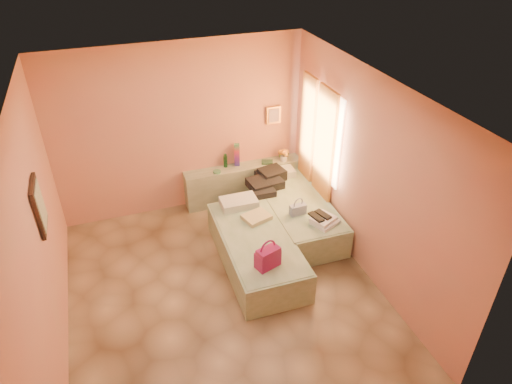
% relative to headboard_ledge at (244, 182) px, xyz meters
% --- Properties ---
extents(ground, '(4.50, 4.50, 0.00)m').
position_rel_headboard_ledge_xyz_m(ground, '(-0.98, -2.10, -0.33)').
color(ground, tan).
rests_on(ground, ground).
extents(room_walls, '(4.02, 4.51, 2.81)m').
position_rel_headboard_ledge_xyz_m(room_walls, '(-0.77, -1.53, 1.46)').
color(room_walls, tan).
rests_on(room_walls, ground).
extents(headboard_ledge, '(2.05, 0.30, 0.65)m').
position_rel_headboard_ledge_xyz_m(headboard_ledge, '(0.00, 0.00, 0.00)').
color(headboard_ledge, '#A2AC8C').
rests_on(headboard_ledge, ground).
extents(bed_left, '(0.94, 2.02, 0.50)m').
position_rel_headboard_ledge_xyz_m(bed_left, '(-0.38, -1.70, -0.08)').
color(bed_left, '#ABC29C').
rests_on(bed_left, ground).
extents(bed_right, '(0.94, 2.02, 0.50)m').
position_rel_headboard_ledge_xyz_m(bed_right, '(0.52, -1.05, -0.08)').
color(bed_right, '#ABC29C').
rests_on(bed_right, ground).
extents(water_bottle, '(0.07, 0.07, 0.23)m').
position_rel_headboard_ledge_xyz_m(water_bottle, '(-0.30, 0.08, 0.44)').
color(water_bottle, '#163C22').
rests_on(water_bottle, headboard_ledge).
extents(rainbow_box, '(0.11, 0.11, 0.39)m').
position_rel_headboard_ledge_xyz_m(rainbow_box, '(-0.09, 0.07, 0.52)').
color(rainbow_box, '#9B1355').
rests_on(rainbow_box, headboard_ledge).
extents(small_dish, '(0.16, 0.16, 0.03)m').
position_rel_headboard_ledge_xyz_m(small_dish, '(-0.49, -0.06, 0.34)').
color(small_dish, '#47835A').
rests_on(small_dish, headboard_ledge).
extents(green_book, '(0.23, 0.20, 0.03)m').
position_rel_headboard_ledge_xyz_m(green_book, '(0.42, -0.03, 0.34)').
color(green_book, '#274934').
rests_on(green_book, headboard_ledge).
extents(flower_vase, '(0.23, 0.23, 0.26)m').
position_rel_headboard_ledge_xyz_m(flower_vase, '(0.71, -0.05, 0.46)').
color(flower_vase, silver).
rests_on(flower_vase, headboard_ledge).
extents(magenta_handbag, '(0.35, 0.27, 0.29)m').
position_rel_headboard_ledge_xyz_m(magenta_handbag, '(-0.44, -2.33, 0.32)').
color(magenta_handbag, '#9B1355').
rests_on(magenta_handbag, bed_left).
extents(khaki_garment, '(0.45, 0.40, 0.06)m').
position_rel_headboard_ledge_xyz_m(khaki_garment, '(-0.23, -1.32, 0.21)').
color(khaki_garment, '#C3B87D').
rests_on(khaki_garment, bed_left).
extents(clothes_pile, '(0.62, 0.62, 0.18)m').
position_rel_headboard_ledge_xyz_m(clothes_pile, '(0.24, -0.52, 0.26)').
color(clothes_pile, black).
rests_on(clothes_pile, bed_right).
extents(blue_handbag, '(0.25, 0.12, 0.16)m').
position_rel_headboard_ledge_xyz_m(blue_handbag, '(0.39, -1.40, 0.25)').
color(blue_handbag, '#3B548F').
rests_on(blue_handbag, bed_right).
extents(towel_stack, '(0.44, 0.42, 0.10)m').
position_rel_headboard_ledge_xyz_m(towel_stack, '(0.66, -1.76, 0.23)').
color(towel_stack, white).
rests_on(towel_stack, bed_right).
extents(sandal_pair, '(0.26, 0.31, 0.03)m').
position_rel_headboard_ledge_xyz_m(sandal_pair, '(0.60, -1.71, 0.29)').
color(sandal_pair, black).
rests_on(sandal_pair, towel_stack).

